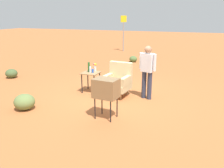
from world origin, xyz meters
name	(u,v)px	position (x,y,z in m)	size (l,w,h in m)	color
ground_plane	(114,95)	(0.00, 0.00, 0.00)	(60.00, 60.00, 0.00)	#AD6033
armchair	(118,80)	(0.11, 0.08, 0.50)	(0.85, 0.85, 1.06)	#937047
side_table	(91,75)	(-0.87, 0.09, 0.57)	(0.56, 0.56, 0.68)	black
tv_on_stand	(106,88)	(0.42, -1.71, 0.78)	(0.64, 0.50, 1.03)	black
person_standing	(147,69)	(1.04, 0.10, 0.94)	(0.54, 0.32, 1.64)	#2D3347
road_sign	(123,31)	(-2.79, 9.38, 1.38)	(0.33, 0.33, 2.44)	gray
soda_can_blue	(93,71)	(-0.79, 0.08, 0.74)	(0.07, 0.07, 0.12)	blue
bottle_wine_green	(89,67)	(-0.96, 0.16, 0.84)	(0.07, 0.07, 0.32)	#1E5623
bottle_short_clear	(90,69)	(-0.88, 0.08, 0.78)	(0.06, 0.06, 0.20)	silver
flower_vase	(95,67)	(-0.82, 0.33, 0.82)	(0.15, 0.10, 0.27)	silver
shrub_near	(11,73)	(-4.75, 0.61, 0.19)	(0.48, 0.48, 0.37)	#475B33
shrub_mid	(24,102)	(-1.89, -1.99, 0.22)	(0.57, 0.57, 0.44)	olive
shrub_lone	(133,59)	(-1.00, 5.70, 0.17)	(0.43, 0.43, 0.33)	#516B38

